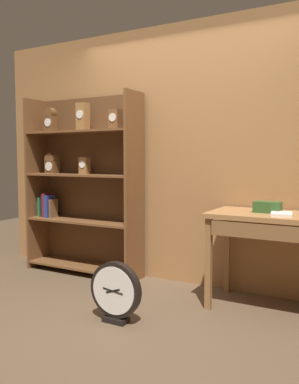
% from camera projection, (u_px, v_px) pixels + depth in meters
% --- Properties ---
extents(ground_plane, '(10.00, 10.00, 0.00)m').
position_uv_depth(ground_plane, '(118.00, 329.00, 3.04)').
color(ground_plane, brown).
extents(back_wood_panel, '(4.80, 0.05, 2.60)m').
position_uv_depth(back_wood_panel, '(191.00, 155.00, 4.07)').
color(back_wood_panel, '#9E6B3D').
rests_on(back_wood_panel, ground).
extents(bookshelf, '(1.36, 0.36, 1.94)m').
position_uv_depth(bookshelf, '(82.00, 185.00, 4.51)').
color(bookshelf, brown).
rests_on(bookshelf, ground).
extents(workbench, '(1.17, 0.59, 0.81)m').
position_uv_depth(workbench, '(281.00, 228.00, 3.32)').
color(workbench, '#9E6B3D').
rests_on(workbench, ground).
extents(toolbox_small, '(0.22, 0.13, 0.09)m').
position_uv_depth(toolbox_small, '(267.00, 207.00, 3.41)').
color(toolbox_small, '#2D5123').
rests_on(toolbox_small, workbench).
extents(open_repair_manual, '(0.20, 0.24, 0.02)m').
position_uv_depth(open_repair_manual, '(281.00, 214.00, 3.23)').
color(open_repair_manual, silver).
rests_on(open_repair_manual, workbench).
extents(round_clock_large, '(0.44, 0.11, 0.48)m').
position_uv_depth(round_clock_large, '(115.00, 292.00, 3.15)').
color(round_clock_large, black).
rests_on(round_clock_large, ground).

